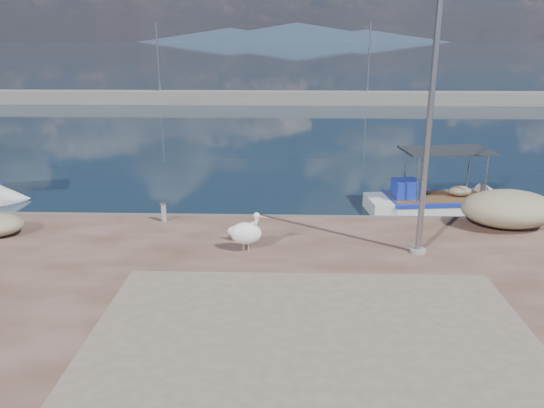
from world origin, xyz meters
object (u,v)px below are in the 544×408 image
at_px(lamp_post, 428,135).
at_px(bollard_near, 164,211).
at_px(boat_right, 440,205).
at_px(pelican, 246,233).

distance_m(lamp_post, bollard_near, 8.54).
relative_size(boat_right, lamp_post, 0.84).
bearing_deg(boat_right, bollard_near, -169.85).
bearing_deg(boat_right, pelican, -148.77).
xyz_separation_m(boat_right, lamp_post, (-2.06, -5.26, 3.59)).
height_order(pelican, lamp_post, lamp_post).
bearing_deg(pelican, boat_right, 47.15).
xyz_separation_m(pelican, lamp_post, (4.79, 0.06, 2.76)).
relative_size(boat_right, bollard_near, 8.84).
distance_m(pelican, bollard_near, 3.75).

